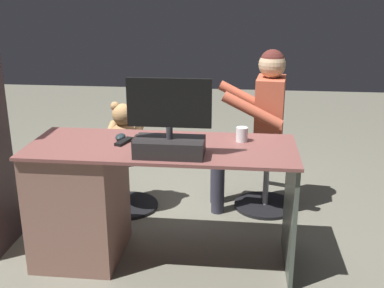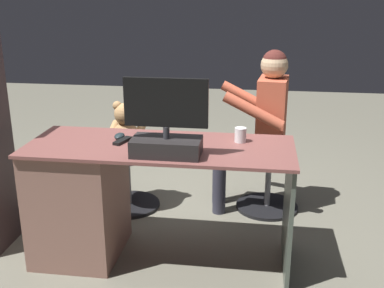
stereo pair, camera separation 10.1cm
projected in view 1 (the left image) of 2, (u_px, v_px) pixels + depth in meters
ground_plane at (172, 233)px, 3.36m from camera, size 10.00×10.00×0.00m
desk at (94, 198)px, 2.97m from camera, size 1.59×0.61×0.76m
monitor at (170, 134)px, 2.61m from camera, size 0.46×0.21×0.43m
keyboard at (168, 140)px, 2.87m from camera, size 0.42×0.14×0.02m
computer_mouse at (121, 137)px, 2.91m from camera, size 0.06×0.10×0.04m
cup at (242, 134)px, 2.87m from camera, size 0.07×0.07×0.09m
tv_remote at (124, 141)px, 2.85m from camera, size 0.09×0.16×0.02m
notebook_binder at (183, 145)px, 2.77m from camera, size 0.26×0.33×0.02m
office_chair_teddy at (126, 175)px, 3.67m from camera, size 0.48×0.48×0.47m
teddy_bear at (124, 129)px, 3.57m from camera, size 0.27×0.27×0.38m
visitor_chair at (266, 174)px, 3.67m from camera, size 0.48×0.48×0.47m
person at (258, 118)px, 3.53m from camera, size 0.55×0.52×1.23m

